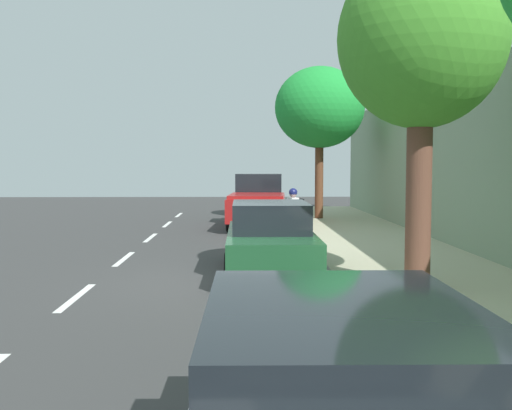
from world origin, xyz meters
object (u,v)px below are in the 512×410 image
parked_pickup_red_far (258,202)px  street_tree_far_end (421,42)px  bicycle_at_curb (285,229)px  cyclist_with_backpack (294,210)px  parked_sedan_green_mid (270,239)px  street_tree_corner (320,108)px

parked_pickup_red_far → street_tree_far_end: bearing=-77.8°
bicycle_at_curb → cyclist_with_backpack: bearing=-62.9°
bicycle_at_curb → street_tree_far_end: (1.82, -7.30, 4.05)m
parked_pickup_red_far → cyclist_with_backpack: (0.92, -4.78, 0.08)m
parked_pickup_red_far → cyclist_with_backpack: bearing=-79.1°
parked_sedan_green_mid → cyclist_with_backpack: (0.93, 4.88, 0.23)m
street_tree_far_end → cyclist_with_backpack: bearing=103.1°
cyclist_with_backpack → street_tree_far_end: size_ratio=0.27×
parked_pickup_red_far → street_tree_corner: (2.51, 1.91, 3.67)m
parked_sedan_green_mid → cyclist_with_backpack: bearing=79.2°
parked_pickup_red_far → bicycle_at_curb: parked_pickup_red_far is taller
street_tree_corner → street_tree_far_end: bearing=-90.0°
parked_sedan_green_mid → bicycle_at_curb: size_ratio=2.56×
street_tree_far_end → parked_pickup_red_far: bearing=102.2°
parked_pickup_red_far → parked_sedan_green_mid: bearing=-90.1°
bicycle_at_curb → street_tree_corner: street_tree_corner is taller
street_tree_far_end → bicycle_at_curb: bearing=104.0°
bicycle_at_curb → cyclist_with_backpack: size_ratio=1.06×
parked_sedan_green_mid → parked_pickup_red_far: parked_pickup_red_far is taller
bicycle_at_curb → street_tree_far_end: 8.54m
parked_sedan_green_mid → street_tree_corner: bearing=77.7°
parked_sedan_green_mid → bicycle_at_curb: parked_sedan_green_mid is taller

